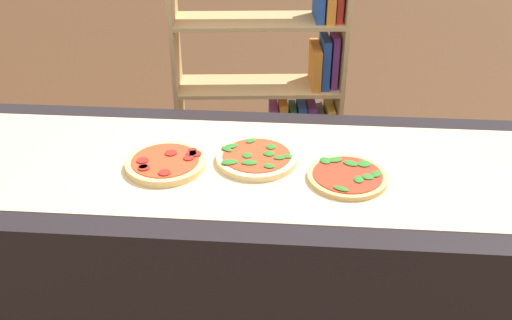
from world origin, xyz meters
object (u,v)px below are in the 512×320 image
at_px(pizza_pepperoni_0, 166,163).
at_px(bookshelf, 282,93).
at_px(pizza_spinach_1, 256,158).
at_px(pizza_spinach_2, 348,176).

height_order(pizza_pepperoni_0, bookshelf, bookshelf).
distance_m(pizza_pepperoni_0, pizza_spinach_1, 0.27).
relative_size(pizza_pepperoni_0, bookshelf, 0.18).
height_order(pizza_pepperoni_0, pizza_spinach_1, same).
distance_m(pizza_spinach_1, bookshelf, 1.17).
bearing_deg(pizza_spinach_2, bookshelf, 100.73).
height_order(pizza_spinach_1, bookshelf, bookshelf).
bearing_deg(bookshelf, pizza_spinach_2, -79.27).
xyz_separation_m(pizza_pepperoni_0, pizza_spinach_2, (0.54, -0.03, -0.00)).
xyz_separation_m(pizza_pepperoni_0, bookshelf, (0.31, 1.18, -0.29)).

